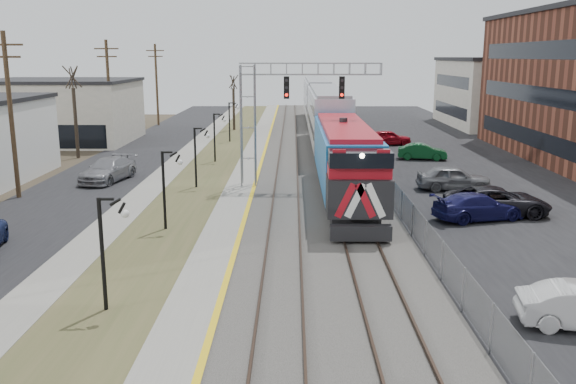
{
  "coord_description": "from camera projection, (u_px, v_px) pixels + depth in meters",
  "views": [
    {
      "loc": [
        2.39,
        -11.46,
        8.55
      ],
      "look_at": [
        2.19,
        15.15,
        2.6
      ],
      "focal_mm": 38.0,
      "sensor_mm": 36.0,
      "label": 1
    }
  ],
  "objects": [
    {
      "name": "street_west",
      "position": [
        114.0,
        168.0,
        47.3
      ],
      "size": [
        7.0,
        120.0,
        0.04
      ],
      "primitive_type": "cube",
      "color": "black",
      "rests_on": "ground"
    },
    {
      "name": "sidewalk",
      "position": [
        172.0,
        168.0,
        47.26
      ],
      "size": [
        2.0,
        120.0,
        0.08
      ],
      "primitive_type": "cube",
      "color": "gray",
      "rests_on": "ground"
    },
    {
      "name": "grass_median",
      "position": [
        210.0,
        168.0,
        47.24
      ],
      "size": [
        4.0,
        120.0,
        0.06
      ],
      "primitive_type": "cube",
      "color": "#424826",
      "rests_on": "ground"
    },
    {
      "name": "platform",
      "position": [
        249.0,
        167.0,
        47.2
      ],
      "size": [
        2.0,
        120.0,
        0.24
      ],
      "primitive_type": "cube",
      "color": "gray",
      "rests_on": "ground"
    },
    {
      "name": "ballast_bed",
      "position": [
        313.0,
        168.0,
        47.17
      ],
      "size": [
        8.0,
        120.0,
        0.2
      ],
      "primitive_type": "cube",
      "color": "#595651",
      "rests_on": "ground"
    },
    {
      "name": "parking_lot",
      "position": [
        468.0,
        169.0,
        47.1
      ],
      "size": [
        16.0,
        120.0,
        0.04
      ],
      "primitive_type": "cube",
      "color": "black",
      "rests_on": "ground"
    },
    {
      "name": "platform_edge",
      "position": [
        260.0,
        166.0,
        47.17
      ],
      "size": [
        0.24,
        120.0,
        0.01
      ],
      "primitive_type": "cube",
      "color": "gold",
      "rests_on": "platform"
    },
    {
      "name": "track_near",
      "position": [
        288.0,
        165.0,
        47.15
      ],
      "size": [
        1.58,
        120.0,
        0.15
      ],
      "color": "#2D2119",
      "rests_on": "ballast_bed"
    },
    {
      "name": "track_far",
      "position": [
        333.0,
        165.0,
        47.12
      ],
      "size": [
        1.58,
        120.0,
        0.15
      ],
      "color": "#2D2119",
      "rests_on": "ballast_bed"
    },
    {
      "name": "train",
      "position": [
        325.0,
        116.0,
        59.32
      ],
      "size": [
        3.0,
        63.05,
        5.33
      ],
      "color": "#1561AB",
      "rests_on": "ground"
    },
    {
      "name": "signal_gantry",
      "position": [
        274.0,
        103.0,
        39.15
      ],
      "size": [
        9.0,
        1.07,
        8.15
      ],
      "color": "gray",
      "rests_on": "ground"
    },
    {
      "name": "lampposts",
      "position": [
        165.0,
        190.0,
        30.5
      ],
      "size": [
        0.14,
        62.14,
        4.0
      ],
      "color": "black",
      "rests_on": "ground"
    },
    {
      "name": "utility_poles",
      "position": [
        11.0,
        117.0,
        36.48
      ],
      "size": [
        0.28,
        80.28,
        10.0
      ],
      "color": "#4C3823",
      "rests_on": "ground"
    },
    {
      "name": "fence",
      "position": [
        368.0,
        159.0,
        46.99
      ],
      "size": [
        0.04,
        120.0,
        1.6
      ],
      "primitive_type": "cube",
      "color": "gray",
      "rests_on": "ground"
    },
    {
      "name": "bare_trees",
      "position": [
        112.0,
        128.0,
        50.54
      ],
      "size": [
        12.3,
        42.3,
        5.95
      ],
      "color": "#382D23",
      "rests_on": "ground"
    },
    {
      "name": "car_lot_c",
      "position": [
        497.0,
        202.0,
        33.19
      ],
      "size": [
        5.63,
        2.61,
        1.56
      ],
      "primitive_type": "imported",
      "rotation": [
        0.0,
        0.0,
        1.57
      ],
      "color": "black",
      "rests_on": "ground"
    },
    {
      "name": "car_lot_d",
      "position": [
        478.0,
        207.0,
        32.29
      ],
      "size": [
        5.31,
        3.32,
        1.43
      ],
      "primitive_type": "imported",
      "rotation": [
        0.0,
        0.0,
        1.86
      ],
      "color": "#16164D",
      "rests_on": "ground"
    },
    {
      "name": "car_lot_e",
      "position": [
        453.0,
        179.0,
        39.42
      ],
      "size": [
        4.75,
        2.05,
        1.6
      ],
      "primitive_type": "imported",
      "rotation": [
        0.0,
        0.0,
        1.54
      ],
      "color": "slate",
      "rests_on": "ground"
    },
    {
      "name": "car_lot_f",
      "position": [
        422.0,
        152.0,
        51.1
      ],
      "size": [
        4.23,
        2.06,
        1.33
      ],
      "primitive_type": "imported",
      "rotation": [
        0.0,
        0.0,
        1.4
      ],
      "color": "#0E4720",
      "rests_on": "ground"
    },
    {
      "name": "car_street_b",
      "position": [
        108.0,
        170.0,
        42.3
      ],
      "size": [
        3.31,
        5.8,
        1.58
      ],
      "primitive_type": "imported",
      "rotation": [
        0.0,
        0.0,
        -0.21
      ],
      "color": "gray",
      "rests_on": "ground"
    },
    {
      "name": "car_lot_g",
      "position": [
        388.0,
        138.0,
        59.33
      ],
      "size": [
        4.62,
        2.45,
        1.5
      ],
      "primitive_type": "imported",
      "rotation": [
        0.0,
        0.0,
        1.73
      ],
      "color": "maroon",
      "rests_on": "ground"
    }
  ]
}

